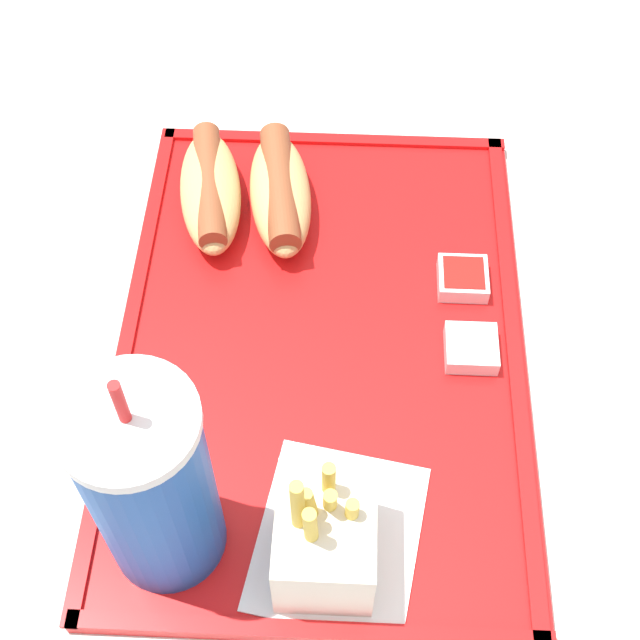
# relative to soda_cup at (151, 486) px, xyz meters

# --- Properties ---
(ground_plane) EXTENTS (8.00, 8.00, 0.00)m
(ground_plane) POSITION_rel_soda_cup_xyz_m (0.15, -0.10, -0.87)
(ground_plane) COLOR gray
(dining_table) EXTENTS (1.13, 0.88, 0.77)m
(dining_table) POSITION_rel_soda_cup_xyz_m (0.15, -0.10, -0.48)
(dining_table) COLOR beige
(dining_table) RESTS_ON ground_plane
(food_tray) EXTENTS (0.47, 0.33, 0.01)m
(food_tray) POSITION_rel_soda_cup_xyz_m (0.17, -0.10, -0.09)
(food_tray) COLOR red
(food_tray) RESTS_ON dining_table
(paper_napkin) EXTENTS (0.15, 0.13, 0.00)m
(paper_napkin) POSITION_rel_soda_cup_xyz_m (0.01, -0.12, -0.09)
(paper_napkin) COLOR white
(paper_napkin) RESTS_ON food_tray
(soda_cup) EXTENTS (0.08, 0.08, 0.21)m
(soda_cup) POSITION_rel_soda_cup_xyz_m (0.00, 0.00, 0.00)
(soda_cup) COLOR #194CA5
(soda_cup) RESTS_ON food_tray
(hot_dog_far) EXTENTS (0.15, 0.08, 0.04)m
(hot_dog_far) POSITION_rel_soda_cup_xyz_m (0.31, 0.01, -0.07)
(hot_dog_far) COLOR tan
(hot_dog_far) RESTS_ON food_tray
(hot_dog_near) EXTENTS (0.15, 0.07, 0.04)m
(hot_dog_near) POSITION_rel_soda_cup_xyz_m (0.31, -0.06, -0.07)
(hot_dog_near) COLOR tan
(hot_dog_near) RESTS_ON food_tray
(fries_carton) EXTENTS (0.08, 0.07, 0.12)m
(fries_carton) POSITION_rel_soda_cup_xyz_m (-0.01, -0.11, -0.05)
(fries_carton) COLOR silver
(fries_carton) RESTS_ON food_tray
(sauce_cup_mayo) EXTENTS (0.04, 0.04, 0.02)m
(sauce_cup_mayo) POSITION_rel_soda_cup_xyz_m (0.17, -0.22, -0.08)
(sauce_cup_mayo) COLOR silver
(sauce_cup_mayo) RESTS_ON food_tray
(sauce_cup_ketchup) EXTENTS (0.04, 0.04, 0.02)m
(sauce_cup_ketchup) POSITION_rel_soda_cup_xyz_m (0.24, -0.22, -0.08)
(sauce_cup_ketchup) COLOR silver
(sauce_cup_ketchup) RESTS_ON food_tray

